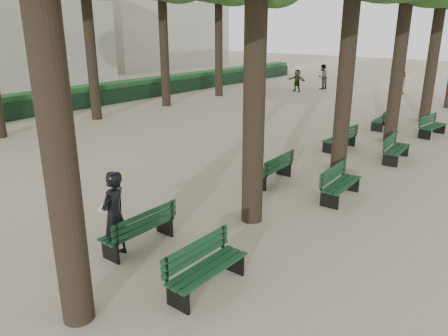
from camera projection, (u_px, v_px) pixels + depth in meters
The scene contains 16 objects.
ground at pixel (119, 246), 9.75m from camera, with size 120.00×120.00×0.00m, color tan.
bench_left_0 at pixel (139, 236), 9.66m from camera, with size 0.59×1.81×0.92m.
bench_left_1 at pixel (272, 174), 13.61m from camera, with size 0.67×1.83×0.92m.
bench_left_2 at pixel (339, 143), 17.21m from camera, with size 0.74×1.85×0.92m.
bench_left_3 at pixel (382, 123), 20.65m from camera, with size 0.67×1.83×0.92m.
bench_right_0 at pixel (208, 276), 8.09m from camera, with size 0.58×1.80×0.92m.
bench_right_1 at pixel (341, 190), 12.32m from camera, with size 0.67×1.83×0.92m.
bench_right_2 at pixel (396, 154), 15.75m from camera, with size 0.71×1.84×0.92m.
bench_right_3 at pixel (432, 130), 19.24m from camera, with size 0.80×1.86×0.92m.
man_with_map at pixel (114, 215), 9.04m from camera, with size 0.73×0.85×1.92m.
pedestrian_a at pixel (322, 77), 32.92m from camera, with size 0.90×0.37×1.84m, color #262628.
pedestrian_d at pixel (401, 82), 30.74m from camera, with size 0.79×0.32×1.62m, color #262628.
pedestrian_e at pixel (297, 81), 31.83m from camera, with size 1.47×0.32×1.59m, color #262628.
fence at pixel (108, 97), 26.68m from camera, with size 0.08×42.00×0.90m, color black.
hedge at pixel (101, 94), 27.06m from camera, with size 1.20×42.00×1.20m, color #194921.
building_far at pixel (145, 35), 50.50m from camera, with size 12.00×16.00×7.00m, color #B7B2A3.
Camera 1 is at (7.31, -5.28, 4.73)m, focal length 35.00 mm.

